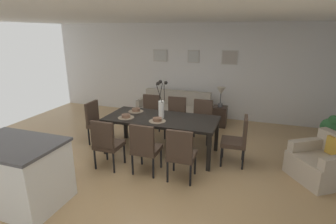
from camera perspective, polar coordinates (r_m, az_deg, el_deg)
The scene contains 28 objects.
ground_plane at distance 4.84m, azimuth -2.35°, elevation -11.96°, with size 9.00×9.00×0.00m, color tan.
back_wall_panel at distance 7.42m, azimuth 6.73°, elevation 8.90°, with size 9.00×0.10×2.60m, color silver.
ceiling_panel at distance 4.61m, azimuth -0.86°, elevation 20.70°, with size 9.00×7.20×0.08m, color white.
dining_table at distance 5.13m, azimuth -1.47°, elevation -1.96°, with size 2.20×0.99×0.74m.
dining_chair_near_left at distance 4.71m, azimuth -13.38°, elevation -6.41°, with size 0.44×0.44×0.92m.
dining_chair_near_right at distance 6.22m, azimuth -3.97°, elevation -0.10°, with size 0.44×0.44×0.92m.
dining_chair_far_left at distance 4.43m, azimuth -5.10°, elevation -7.51°, with size 0.44×0.44×0.92m.
dining_chair_far_right at distance 6.00m, azimuth 1.73°, elevation -0.72°, with size 0.46×0.46×0.92m.
dining_chair_mid_left at distance 4.21m, azimuth 2.84°, elevation -8.84°, with size 0.46×0.46×0.92m.
dining_chair_mid_right at distance 5.82m, azimuth 7.41°, elevation -1.45°, with size 0.44×0.44×0.92m.
dining_chair_head_west at distance 5.86m, azimuth -15.32°, elevation -1.81°, with size 0.44×0.44×0.92m.
dining_chair_head_east at distance 4.89m, azimuth 15.14°, elevation -5.61°, with size 0.47×0.47×0.92m.
centerpiece_vase at distance 5.03m, azimuth -1.48°, elevation 1.80°, with size 0.21×0.23×0.73m.
placemat_near_left at distance 5.18m, azimuth -9.20°, elevation -1.20°, with size 0.32×0.32×0.01m, color #7F705B.
bowl_near_left at distance 5.17m, azimuth -9.22°, elevation -0.81°, with size 0.17×0.17×0.07m.
placemat_near_right at distance 5.55m, azimuth -7.07°, elevation 0.16°, with size 0.32×0.32×0.01m, color #7F705B.
bowl_near_right at distance 5.54m, azimuth -7.08°, elevation 0.53°, with size 0.17×0.17×0.07m.
placemat_far_left at distance 4.91m, azimuth -2.37°, elevation -2.01°, with size 0.32×0.32×0.01m, color #7F705B.
bowl_far_left at distance 4.90m, azimuth -2.38°, elevation -1.60°, with size 0.17×0.17×0.07m.
sofa at distance 7.09m, azimuth 1.39°, elevation 0.14°, with size 1.86×0.84×0.80m.
side_table at distance 6.86m, azimuth 11.26°, elevation -0.93°, with size 0.36×0.36×0.52m, color #33261E.
table_lamp at distance 6.70m, azimuth 11.57°, elevation 4.22°, with size 0.22×0.22×0.51m.
armchair at distance 5.06m, azimuth 30.96°, elevation -9.65°, with size 1.11×1.11×0.75m.
kitchen_island at distance 4.30m, azimuth -30.20°, elevation -11.53°, with size 1.31×0.88×0.92m.
framed_picture_left at distance 7.63m, azimuth -1.73°, elevation 12.33°, with size 0.41×0.03×0.34m.
framed_picture_center at distance 7.34m, azimuth 5.62°, elevation 12.07°, with size 0.33×0.03×0.35m.
framed_picture_right at distance 7.18m, azimuth 13.41°, elevation 11.57°, with size 0.42×0.03×0.37m.
potted_plant at distance 6.60m, azimuth 31.98°, elevation -3.01°, with size 0.36×0.36×0.67m.
Camera 1 is at (1.55, -3.93, 2.36)m, focal length 27.71 mm.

